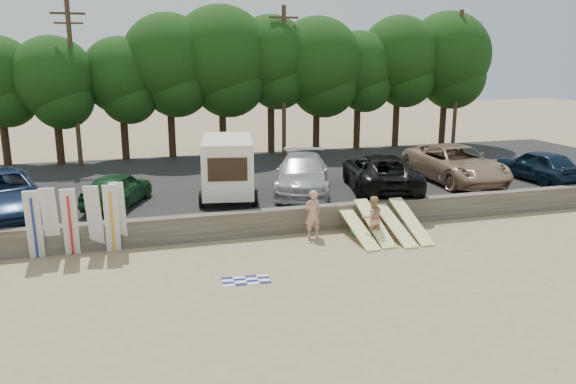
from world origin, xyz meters
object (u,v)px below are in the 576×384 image
Objects in this scene: car_4 at (456,164)px; cooler at (356,232)px; beachgoer_a at (313,214)px; car_2 at (302,174)px; car_5 at (538,165)px; beachgoer_b at (372,218)px; box_trailer at (227,165)px; car_0 at (0,193)px; car_1 at (117,189)px; car_3 at (380,172)px.

cooler is at bearing -146.69° from car_4.
cooler is at bearing 161.51° from beachgoer_a.
car_2 is 4.57m from beachgoer_a.
beachgoer_b is (-11.01, -4.39, -0.63)m from car_5.
beachgoer_a is 1.09× the size of beachgoer_b.
car_2 is 1.25× the size of car_5.
car_0 is (-9.03, -0.08, -0.62)m from box_trailer.
car_1 is 0.68× the size of car_3.
car_4 is (7.96, -0.02, 0.06)m from car_2.
car_4 reaches higher than beachgoer_a.
car_3 is 8.53m from car_5.
car_0 is 20.49m from car_4.
beachgoer_a is (7.14, -4.25, -0.49)m from car_1.
car_5 is at bearing -12.31° from car_4.
box_trailer is 5.00m from beachgoer_a.
car_4 is at bearing 52.12° from cooler.
beachgoer_a is at bearing -48.87° from box_trailer.
box_trailer is 0.97× the size of car_5.
car_0 is at bearing -178.67° from car_4.
box_trailer reaches higher than cooler.
beachgoer_b is (-2.48, -4.63, -0.71)m from car_3.
box_trailer is 0.69× the size of car_4.
box_trailer is 3.57m from car_2.
car_0 is 16.09m from car_3.
car_0 is 14.51m from beachgoer_b.
car_2 is 3.63m from car_3.
car_5 is at bearing -19.92° from car_0.
beachgoer_b is at bearing 148.17° from beachgoer_a.
beachgoer_b is 4.51× the size of cooler.
box_trailer is at bearing -18.05° from car_0.
car_0 is 24.63m from car_5.
car_0 is 1.09× the size of car_2.
car_4 is at bearing -161.97° from beachgoer_a.
cooler is (-11.40, -3.79, -1.33)m from car_5.
beachgoer_b is 1.00m from cooler.
cooler is (8.82, -4.56, -1.26)m from car_1.
beachgoer_b is (4.58, -5.05, -1.34)m from box_trailer.
car_2 is 3.38× the size of beachgoer_b.
box_trailer reaches higher than beachgoer_b.
car_1 is 11.70m from car_3.
car_4 is at bearing -18.30° from car_5.
car_3 is at bearing -7.26° from car_5.
car_5 is 12.08m from cooler.
car_0 is 16.59× the size of cooler.
car_0 is at bearing -169.55° from box_trailer.
beachgoer_a is (-13.08, -3.48, -0.55)m from car_5.
box_trailer is at bearing -158.13° from car_1.
box_trailer is 0.77× the size of car_2.
car_0 is 12.25m from beachgoer_a.
box_trailer is 11.48m from car_4.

